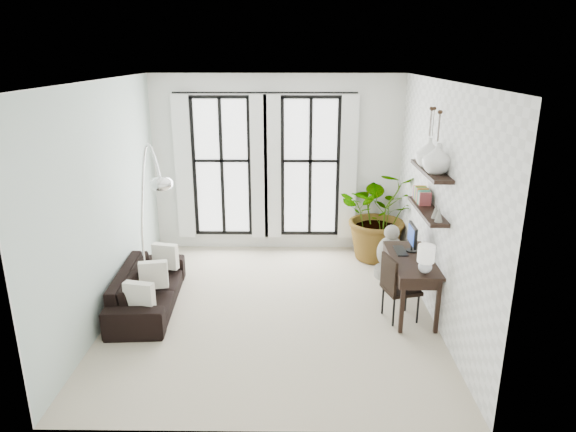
{
  "coord_description": "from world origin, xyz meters",
  "views": [
    {
      "loc": [
        0.31,
        -6.63,
        3.54
      ],
      "look_at": [
        0.23,
        0.3,
        1.32
      ],
      "focal_mm": 32.0,
      "sensor_mm": 36.0,
      "label": 1
    }
  ],
  "objects_px": {
    "plant": "(381,214)",
    "desk_chair": "(396,284)",
    "buddha": "(390,255)",
    "arc_lamp": "(150,191)",
    "desk": "(412,264)",
    "sofa": "(148,288)"
  },
  "relations": [
    {
      "from": "sofa",
      "to": "desk_chair",
      "type": "xyz_separation_m",
      "value": [
        3.5,
        -0.34,
        0.24
      ]
    },
    {
      "from": "plant",
      "to": "desk",
      "type": "bearing_deg",
      "value": -86.9
    },
    {
      "from": "plant",
      "to": "desk_chair",
      "type": "bearing_deg",
      "value": -93.47
    },
    {
      "from": "arc_lamp",
      "to": "buddha",
      "type": "bearing_deg",
      "value": 14.76
    },
    {
      "from": "sofa",
      "to": "desk",
      "type": "xyz_separation_m",
      "value": [
        3.74,
        -0.13,
        0.45
      ]
    },
    {
      "from": "desk",
      "to": "arc_lamp",
      "type": "relative_size",
      "value": 0.57
    },
    {
      "from": "buddha",
      "to": "plant",
      "type": "bearing_deg",
      "value": 93.89
    },
    {
      "from": "desk",
      "to": "sofa",
      "type": "bearing_deg",
      "value": 178.06
    },
    {
      "from": "plant",
      "to": "buddha",
      "type": "relative_size",
      "value": 1.86
    },
    {
      "from": "desk_chair",
      "to": "buddha",
      "type": "relative_size",
      "value": 1.05
    },
    {
      "from": "plant",
      "to": "desk_chair",
      "type": "relative_size",
      "value": 1.78
    },
    {
      "from": "desk_chair",
      "to": "arc_lamp",
      "type": "relative_size",
      "value": 0.4
    },
    {
      "from": "desk",
      "to": "desk_chair",
      "type": "xyz_separation_m",
      "value": [
        -0.25,
        -0.21,
        -0.21
      ]
    },
    {
      "from": "desk",
      "to": "desk_chair",
      "type": "bearing_deg",
      "value": -139.68
    },
    {
      "from": "buddha",
      "to": "desk_chair",
      "type": "bearing_deg",
      "value": -97.62
    },
    {
      "from": "sofa",
      "to": "plant",
      "type": "xyz_separation_m",
      "value": [
        3.63,
        1.91,
        0.54
      ]
    },
    {
      "from": "desk",
      "to": "buddha",
      "type": "bearing_deg",
      "value": 92.58
    },
    {
      "from": "sofa",
      "to": "arc_lamp",
      "type": "bearing_deg",
      "value": -39.51
    },
    {
      "from": "desk",
      "to": "buddha",
      "type": "relative_size",
      "value": 1.52
    },
    {
      "from": "sofa",
      "to": "desk_chair",
      "type": "bearing_deg",
      "value": -98.92
    },
    {
      "from": "sofa",
      "to": "desk_chair",
      "type": "relative_size",
      "value": 2.14
    },
    {
      "from": "desk_chair",
      "to": "buddha",
      "type": "distance_m",
      "value": 1.45
    }
  ]
}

